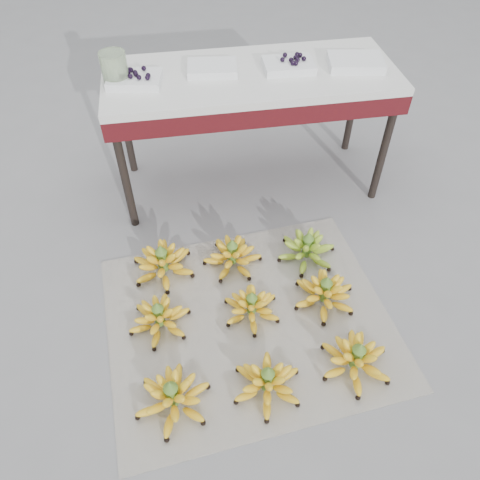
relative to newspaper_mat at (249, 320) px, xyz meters
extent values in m
plane|color=slate|center=(0.03, 0.02, 0.00)|extent=(60.00, 60.00, 0.00)
cube|color=white|center=(0.00, 0.00, 0.00)|extent=(1.34, 1.16, 0.01)
ellipsoid|color=yellow|center=(-0.36, -0.34, 0.05)|extent=(0.32, 0.32, 0.09)
ellipsoid|color=yellow|center=(-0.36, -0.34, 0.09)|extent=(0.22, 0.22, 0.07)
ellipsoid|color=yellow|center=(-0.36, -0.34, 0.12)|extent=(0.15, 0.15, 0.05)
cylinder|color=#4F7628|center=(-0.36, -0.34, 0.09)|extent=(0.05, 0.05, 0.12)
cone|color=#4F7628|center=(-0.36, -0.34, 0.16)|extent=(0.06, 0.06, 0.04)
ellipsoid|color=yellow|center=(0.01, -0.34, 0.04)|extent=(0.33, 0.33, 0.08)
ellipsoid|color=yellow|center=(0.01, -0.34, 0.08)|extent=(0.23, 0.23, 0.06)
ellipsoid|color=yellow|center=(0.01, -0.34, 0.12)|extent=(0.15, 0.15, 0.05)
cylinder|color=#4F7628|center=(0.01, -0.34, 0.08)|extent=(0.05, 0.05, 0.11)
cone|color=#4F7628|center=(0.01, -0.34, 0.15)|extent=(0.05, 0.05, 0.04)
ellipsoid|color=yellow|center=(0.39, -0.30, 0.05)|extent=(0.35, 0.35, 0.09)
ellipsoid|color=yellow|center=(0.39, -0.30, 0.08)|extent=(0.24, 0.24, 0.07)
ellipsoid|color=yellow|center=(0.39, -0.30, 0.12)|extent=(0.16, 0.16, 0.05)
cylinder|color=#4F7628|center=(0.39, -0.30, 0.08)|extent=(0.05, 0.05, 0.12)
cone|color=#4F7628|center=(0.39, -0.30, 0.16)|extent=(0.06, 0.06, 0.04)
ellipsoid|color=yellow|center=(-0.39, 0.04, 0.04)|extent=(0.32, 0.32, 0.08)
ellipsoid|color=yellow|center=(-0.39, 0.04, 0.08)|extent=(0.22, 0.22, 0.06)
ellipsoid|color=yellow|center=(-0.39, 0.04, 0.11)|extent=(0.15, 0.15, 0.05)
cylinder|color=#4F7628|center=(-0.39, 0.04, 0.08)|extent=(0.04, 0.04, 0.11)
cone|color=#4F7628|center=(-0.39, 0.04, 0.15)|extent=(0.05, 0.05, 0.04)
ellipsoid|color=yellow|center=(0.02, 0.03, 0.04)|extent=(0.30, 0.30, 0.08)
ellipsoid|color=yellow|center=(0.02, 0.03, 0.08)|extent=(0.21, 0.21, 0.06)
ellipsoid|color=yellow|center=(0.02, 0.03, 0.11)|extent=(0.14, 0.14, 0.05)
cylinder|color=#4F7628|center=(0.02, 0.03, 0.08)|extent=(0.04, 0.04, 0.11)
cone|color=#4F7628|center=(0.02, 0.03, 0.14)|extent=(0.05, 0.05, 0.04)
ellipsoid|color=yellow|center=(0.36, 0.05, 0.05)|extent=(0.32, 0.32, 0.09)
ellipsoid|color=yellow|center=(0.36, 0.05, 0.08)|extent=(0.23, 0.23, 0.06)
ellipsoid|color=yellow|center=(0.36, 0.05, 0.12)|extent=(0.15, 0.15, 0.05)
cylinder|color=#4F7628|center=(0.36, 0.05, 0.08)|extent=(0.05, 0.05, 0.12)
cone|color=#4F7628|center=(0.36, 0.05, 0.16)|extent=(0.06, 0.06, 0.04)
ellipsoid|color=yellow|center=(-0.36, 0.35, 0.05)|extent=(0.35, 0.35, 0.09)
ellipsoid|color=yellow|center=(-0.36, 0.35, 0.09)|extent=(0.24, 0.24, 0.07)
ellipsoid|color=yellow|center=(-0.36, 0.35, 0.13)|extent=(0.16, 0.16, 0.06)
cylinder|color=#4F7628|center=(-0.36, 0.35, 0.09)|extent=(0.05, 0.05, 0.12)
cone|color=#4F7628|center=(-0.36, 0.35, 0.17)|extent=(0.06, 0.06, 0.05)
ellipsoid|color=yellow|center=(-0.02, 0.34, 0.04)|extent=(0.36, 0.36, 0.08)
ellipsoid|color=yellow|center=(-0.02, 0.34, 0.08)|extent=(0.25, 0.25, 0.06)
ellipsoid|color=yellow|center=(-0.02, 0.34, 0.12)|extent=(0.16, 0.16, 0.05)
cylinder|color=#4F7628|center=(-0.02, 0.34, 0.08)|extent=(0.05, 0.05, 0.12)
cone|color=#4F7628|center=(-0.02, 0.34, 0.15)|extent=(0.05, 0.05, 0.04)
ellipsoid|color=#62951A|center=(0.35, 0.32, 0.05)|extent=(0.37, 0.37, 0.09)
ellipsoid|color=#62951A|center=(0.35, 0.32, 0.08)|extent=(0.26, 0.26, 0.06)
ellipsoid|color=#62951A|center=(0.35, 0.32, 0.12)|extent=(0.17, 0.17, 0.05)
cylinder|color=#4F7628|center=(0.35, 0.32, 0.08)|extent=(0.05, 0.05, 0.12)
cone|color=#4F7628|center=(0.35, 0.32, 0.16)|extent=(0.06, 0.06, 0.04)
cylinder|color=black|center=(-0.50, 0.72, 0.33)|extent=(0.04, 0.04, 0.66)
cylinder|color=black|center=(0.85, 0.72, 0.33)|extent=(0.04, 0.04, 0.66)
cylinder|color=black|center=(-0.50, 1.21, 0.33)|extent=(0.04, 0.04, 0.66)
cylinder|color=black|center=(0.85, 1.21, 0.33)|extent=(0.04, 0.04, 0.66)
cube|color=#4A0D0E|center=(0.18, 0.96, 0.60)|extent=(1.45, 0.58, 0.10)
cube|color=silver|center=(0.18, 0.96, 0.67)|extent=(1.45, 0.58, 0.04)
cube|color=white|center=(-0.38, 0.94, 0.71)|extent=(0.27, 0.22, 0.04)
sphere|color=black|center=(-0.44, 0.93, 0.74)|extent=(0.02, 0.02, 0.02)
sphere|color=black|center=(-0.32, 0.89, 0.74)|extent=(0.02, 0.02, 0.02)
sphere|color=black|center=(-0.40, 0.92, 0.74)|extent=(0.02, 0.02, 0.02)
sphere|color=black|center=(-0.34, 0.98, 0.74)|extent=(0.02, 0.02, 0.02)
sphere|color=black|center=(-0.36, 0.90, 0.74)|extent=(0.02, 0.02, 0.02)
sphere|color=black|center=(-0.40, 0.98, 0.74)|extent=(0.02, 0.02, 0.02)
sphere|color=black|center=(-0.41, 0.96, 0.74)|extent=(0.02, 0.02, 0.02)
sphere|color=black|center=(-0.38, 0.95, 0.74)|extent=(0.02, 0.02, 0.02)
sphere|color=black|center=(-0.37, 0.93, 0.74)|extent=(0.02, 0.02, 0.02)
sphere|color=black|center=(-0.40, 0.98, 0.74)|extent=(0.02, 0.02, 0.02)
sphere|color=black|center=(-0.32, 0.91, 0.74)|extent=(0.02, 0.02, 0.02)
cube|color=white|center=(-0.01, 1.00, 0.71)|extent=(0.26, 0.20, 0.04)
cube|color=white|center=(0.36, 0.96, 0.71)|extent=(0.25, 0.18, 0.04)
sphere|color=black|center=(0.33, 0.96, 0.74)|extent=(0.02, 0.02, 0.02)
sphere|color=black|center=(0.37, 0.95, 0.74)|extent=(0.02, 0.02, 0.02)
sphere|color=black|center=(0.40, 0.95, 0.74)|extent=(0.02, 0.02, 0.02)
sphere|color=black|center=(0.39, 0.92, 0.74)|extent=(0.02, 0.02, 0.02)
sphere|color=black|center=(0.44, 0.96, 0.74)|extent=(0.02, 0.02, 0.02)
sphere|color=black|center=(0.37, 0.92, 0.74)|extent=(0.02, 0.02, 0.02)
sphere|color=black|center=(0.42, 1.01, 0.74)|extent=(0.02, 0.02, 0.02)
sphere|color=black|center=(0.40, 0.98, 0.74)|extent=(0.02, 0.02, 0.02)
sphere|color=black|center=(0.36, 1.01, 0.74)|extent=(0.02, 0.02, 0.02)
sphere|color=black|center=(0.43, 1.00, 0.74)|extent=(0.02, 0.02, 0.02)
cube|color=white|center=(0.70, 0.94, 0.71)|extent=(0.30, 0.23, 0.04)
cylinder|color=#B6CEA4|center=(-0.47, 0.95, 0.77)|extent=(0.16, 0.16, 0.15)
camera|label=1|loc=(-0.24, -1.17, 1.78)|focal=35.00mm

